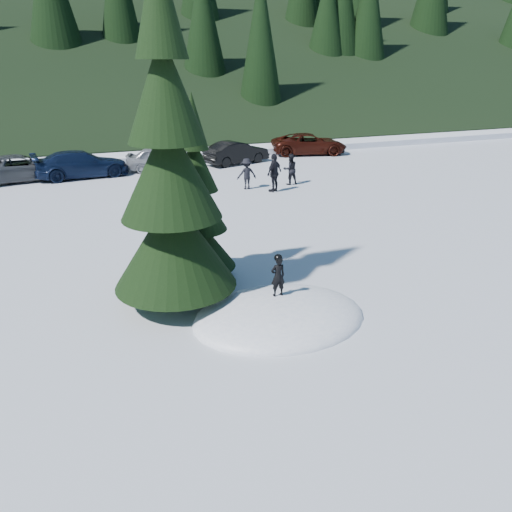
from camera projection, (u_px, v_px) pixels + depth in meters
name	position (u px, v px, depth m)	size (l,w,h in m)	color
ground	(279.00, 318.00, 12.69)	(200.00, 200.00, 0.00)	white
snow_mound	(279.00, 318.00, 12.69)	(4.48, 3.52, 0.96)	white
spruce_tall	(170.00, 182.00, 12.28)	(3.20, 3.20, 8.60)	#301F10
spruce_short	(196.00, 211.00, 14.28)	(2.20, 2.20, 5.37)	#301F10
child_skier	(278.00, 276.00, 12.65)	(0.39, 0.25, 1.06)	black
adult_0	(290.00, 169.00, 26.26)	(0.79, 0.61, 1.62)	black
adult_1	(274.00, 173.00, 24.76)	(1.11, 0.46, 1.89)	black
adult_2	(247.00, 174.00, 25.32)	(1.01, 0.58, 1.56)	black
car_2	(21.00, 168.00, 27.12)	(2.35, 5.10, 1.42)	#424549
car_3	(81.00, 164.00, 27.91)	(2.08, 5.13, 1.49)	#0E1833
car_4	(163.00, 159.00, 29.48)	(1.71, 4.26, 1.45)	gray
car_5	(236.00, 153.00, 31.68)	(1.51, 4.32, 1.42)	black
car_6	(309.00, 144.00, 34.95)	(2.41, 5.23, 1.45)	black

